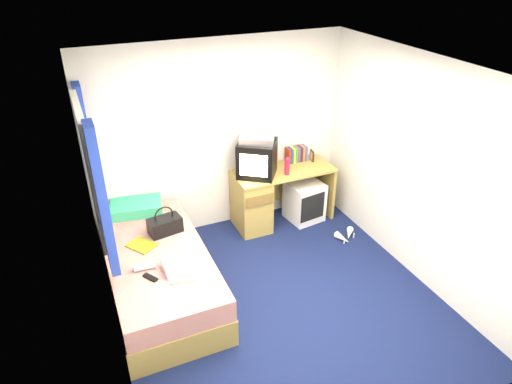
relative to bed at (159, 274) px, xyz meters
name	(u,v)px	position (x,y,z in m)	size (l,w,h in m)	color
ground	(279,301)	(1.10, -0.62, -0.27)	(3.40, 3.40, 0.00)	#0C1438
room_shell	(283,179)	(1.10, -0.62, 1.18)	(3.40, 3.40, 3.40)	white
bed	(159,274)	(0.00, 0.00, 0.00)	(1.01, 2.00, 0.54)	#AA9047
pillow	(136,207)	(-0.03, 0.87, 0.34)	(0.58, 0.37, 0.13)	teal
desk	(263,197)	(1.56, 0.82, 0.14)	(1.30, 0.55, 0.75)	#AA9047
storage_cube	(304,201)	(2.13, 0.72, 0.00)	(0.43, 0.43, 0.53)	white
crt_tv	(257,158)	(1.48, 0.82, 0.70)	(0.60, 0.59, 0.44)	black
vcr	(257,139)	(1.48, 0.82, 0.96)	(0.41, 0.29, 0.08)	silver
book_row	(296,154)	(2.11, 0.98, 0.58)	(0.27, 0.13, 0.20)	maroon
picture_frame	(312,156)	(2.31, 0.91, 0.55)	(0.02, 0.12, 0.14)	black
pink_water_bottle	(287,167)	(1.82, 0.68, 0.58)	(0.06, 0.06, 0.20)	red
aerosol_can	(274,162)	(1.74, 0.87, 0.58)	(0.05, 0.05, 0.20)	white
handbag	(165,225)	(0.18, 0.33, 0.37)	(0.37, 0.25, 0.32)	black
towel	(180,264)	(0.15, -0.35, 0.32)	(0.31, 0.26, 0.10)	white
magazine	(142,245)	(-0.11, 0.18, 0.28)	(0.21, 0.28, 0.01)	yellow
water_bottle	(144,266)	(-0.16, -0.22, 0.31)	(0.07, 0.07, 0.20)	white
colour_swatch_fan	(182,280)	(0.12, -0.53, 0.28)	(0.22, 0.06, 0.01)	orange
remote_control	(150,277)	(-0.14, -0.38, 0.28)	(0.05, 0.16, 0.02)	black
window_assembly	(92,172)	(-0.45, 0.28, 1.15)	(0.11, 1.42, 1.40)	silver
white_heels	(346,236)	(2.38, 0.07, -0.23)	(0.31, 0.28, 0.09)	silver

